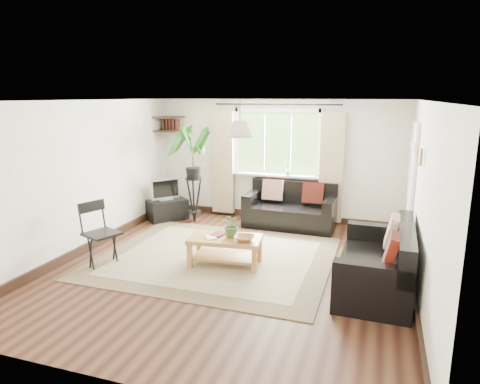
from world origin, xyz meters
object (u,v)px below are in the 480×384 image
(sofa_back, at_px, (290,206))
(sofa_right, at_px, (376,259))
(tv_stand, at_px, (168,210))
(folding_chair, at_px, (102,235))
(palm_stand, at_px, (193,174))
(coffee_table, at_px, (225,251))

(sofa_back, height_order, sofa_right, sofa_right)
(tv_stand, distance_m, folding_chair, 2.48)
(palm_stand, bearing_deg, sofa_back, 8.97)
(sofa_back, height_order, folding_chair, folding_chair)
(sofa_right, bearing_deg, coffee_table, -92.53)
(folding_chair, bearing_deg, sofa_back, -17.63)
(sofa_right, bearing_deg, tv_stand, -114.88)
(folding_chair, bearing_deg, sofa_right, -62.58)
(sofa_back, distance_m, palm_stand, 1.98)
(sofa_right, xyz_separation_m, tv_stand, (-4.06, 2.02, -0.21))
(sofa_back, bearing_deg, folding_chair, -126.55)
(coffee_table, bearing_deg, sofa_back, 76.87)
(coffee_table, height_order, palm_stand, palm_stand)
(palm_stand, height_order, folding_chair, palm_stand)
(sofa_back, bearing_deg, sofa_right, -53.59)
(sofa_right, relative_size, palm_stand, 0.91)
(tv_stand, height_order, palm_stand, palm_stand)
(sofa_right, relative_size, folding_chair, 1.86)
(sofa_back, height_order, palm_stand, palm_stand)
(sofa_back, xyz_separation_m, tv_stand, (-2.45, -0.33, -0.19))
(sofa_right, distance_m, tv_stand, 4.54)
(tv_stand, bearing_deg, palm_stand, -47.13)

